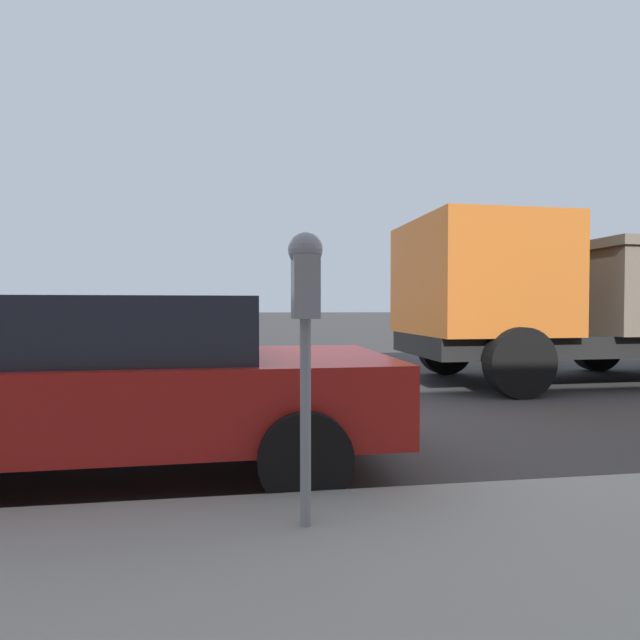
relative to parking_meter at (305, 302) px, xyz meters
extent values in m
plane|color=#3D3A3A|center=(2.70, 0.32, -1.36)|extent=(220.00, 220.00, 0.00)
cylinder|color=gray|center=(0.00, 0.00, -0.66)|extent=(0.06, 0.06, 1.14)
cube|color=gray|center=(0.00, 0.00, 0.08)|extent=(0.20, 0.14, 0.34)
sphere|color=gray|center=(0.00, 0.00, 0.28)|extent=(0.19, 0.19, 0.19)
cube|color=gold|center=(0.11, 0.00, 0.04)|extent=(0.01, 0.11, 0.12)
cube|color=black|center=(0.11, 0.00, 0.16)|extent=(0.01, 0.10, 0.08)
cube|color=#B21E19|center=(1.55, 1.27, -0.74)|extent=(2.01, 4.28, 0.60)
cube|color=#232833|center=(1.55, 1.44, -0.20)|extent=(1.75, 2.41, 0.49)
cylinder|color=black|center=(2.55, -0.03, -1.04)|extent=(0.23, 0.64, 0.64)
cylinder|color=black|center=(0.60, -0.07, -1.04)|extent=(0.23, 0.64, 0.64)
cylinder|color=black|center=(2.50, 2.60, -1.04)|extent=(0.23, 0.64, 0.64)
cube|color=black|center=(5.43, -6.21, -0.67)|extent=(2.41, 7.53, 0.35)
cube|color=#C66623|center=(5.37, -3.59, 0.47)|extent=(2.67, 2.31, 1.92)
cylinder|color=black|center=(4.06, -3.62, -0.84)|extent=(0.33, 1.05, 1.04)
cylinder|color=black|center=(6.67, -3.56, -0.84)|extent=(0.33, 1.05, 1.04)
cylinder|color=black|center=(6.76, -6.92, -0.84)|extent=(0.33, 1.05, 1.04)
camera|label=1|loc=(-2.69, 0.31, -0.03)|focal=28.00mm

